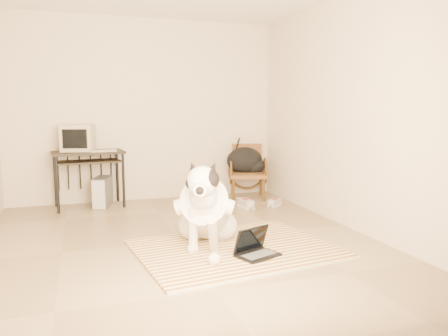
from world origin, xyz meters
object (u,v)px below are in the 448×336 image
crt_monitor (78,138)px  backpack (246,162)px  pc_tower (103,192)px  dog (206,210)px  rattan_chair (248,171)px  laptop (255,249)px  computer_desk (88,159)px

crt_monitor → backpack: crt_monitor is taller
crt_monitor → pc_tower: size_ratio=1.01×
dog → rattan_chair: dog is taller
laptop → crt_monitor: (-1.54, 2.75, 0.89)m
computer_desk → crt_monitor: (-0.12, 0.09, 0.30)m
backpack → crt_monitor: bearing=175.8°
computer_desk → dog: bearing=-63.8°
crt_monitor → rattan_chair: 2.55m
crt_monitor → computer_desk: bearing=-36.0°
crt_monitor → dog: bearing=-62.3°
laptop → pc_tower: 2.93m
laptop → computer_desk: bearing=118.1°
dog → pc_tower: (-0.90, 2.18, -0.16)m
dog → computer_desk: (-1.08, 2.19, 0.31)m
pc_tower → rattan_chair: size_ratio=0.59×
pc_tower → rattan_chair: rattan_chair is taller
pc_tower → computer_desk: bearing=176.6°
computer_desk → pc_tower: bearing=-3.4°
computer_desk → pc_tower: 0.50m
laptop → crt_monitor: crt_monitor is taller
pc_tower → dog: bearing=-67.5°
pc_tower → backpack: bearing=-2.1°
laptop → backpack: bearing=70.6°
computer_desk → pc_tower: size_ratio=2.07×
dog → crt_monitor: (-1.20, 2.28, 0.60)m
backpack → laptop: bearing=-109.4°
laptop → computer_desk: computer_desk is taller
laptop → backpack: (0.91, 2.57, 0.48)m
dog → laptop: 0.65m
dog → rattan_chair: size_ratio=1.55×
laptop → rattan_chair: (0.94, 2.60, 0.33)m
rattan_chair → backpack: rattan_chair is taller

